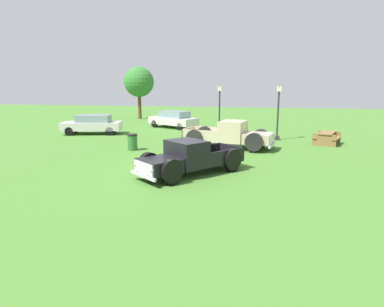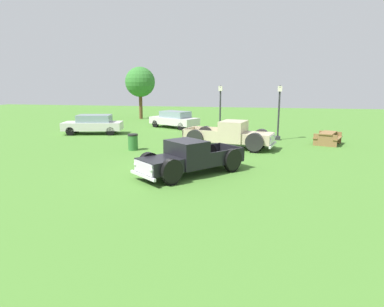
# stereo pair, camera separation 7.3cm
# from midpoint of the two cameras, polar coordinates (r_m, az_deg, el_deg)

# --- Properties ---
(ground_plane) EXTENTS (80.00, 80.00, 0.00)m
(ground_plane) POSITION_cam_midpoint_polar(r_m,az_deg,el_deg) (16.00, -2.62, -2.57)
(ground_plane) COLOR #477A2D
(pickup_truck_foreground) EXTENTS (4.49, 4.82, 1.49)m
(pickup_truck_foreground) POSITION_cam_midpoint_polar(r_m,az_deg,el_deg) (14.81, -1.21, -0.88)
(pickup_truck_foreground) COLOR black
(pickup_truck_foreground) RESTS_ON ground_plane
(pickup_truck_behind_left) EXTENTS (5.63, 3.03, 1.64)m
(pickup_truck_behind_left) POSITION_cam_midpoint_polar(r_m,az_deg,el_deg) (21.02, 6.72, 2.96)
(pickup_truck_behind_left) COLOR #C6B793
(pickup_truck_behind_left) RESTS_ON ground_plane
(sedan_distant_a) EXTENTS (4.65, 3.59, 1.45)m
(sedan_distant_a) POSITION_cam_midpoint_polar(r_m,az_deg,el_deg) (30.29, -3.11, 5.62)
(sedan_distant_a) COLOR silver
(sedan_distant_a) RESTS_ON ground_plane
(sedan_distant_b) EXTENTS (4.65, 2.68, 1.46)m
(sedan_distant_b) POSITION_cam_midpoint_polar(r_m,az_deg,el_deg) (27.73, -16.00, 4.65)
(sedan_distant_b) COLOR silver
(sedan_distant_b) RESTS_ON ground_plane
(lamp_post_near) EXTENTS (0.36, 0.36, 3.71)m
(lamp_post_near) POSITION_cam_midpoint_polar(r_m,az_deg,el_deg) (24.52, 13.76, 6.68)
(lamp_post_near) COLOR #2D2D33
(lamp_post_near) RESTS_ON ground_plane
(lamp_post_far) EXTENTS (0.36, 0.36, 3.67)m
(lamp_post_far) POSITION_cam_midpoint_polar(r_m,az_deg,el_deg) (26.62, 4.41, 7.30)
(lamp_post_far) COLOR #2D2D33
(lamp_post_far) RESTS_ON ground_plane
(picnic_table) EXTENTS (2.02, 2.21, 0.78)m
(picnic_table) POSITION_cam_midpoint_polar(r_m,az_deg,el_deg) (23.82, 21.04, 2.58)
(picnic_table) COLOR olive
(picnic_table) RESTS_ON ground_plane
(trash_can) EXTENTS (0.59, 0.59, 0.95)m
(trash_can) POSITION_cam_midpoint_polar(r_m,az_deg,el_deg) (20.64, -9.78, 1.86)
(trash_can) COLOR #2D6B2D
(trash_can) RESTS_ON ground_plane
(oak_tree_east) EXTENTS (3.15, 3.15, 5.47)m
(oak_tree_east) POSITION_cam_midpoint_polar(r_m,az_deg,el_deg) (38.12, -8.69, 11.42)
(oak_tree_east) COLOR brown
(oak_tree_east) RESTS_ON ground_plane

